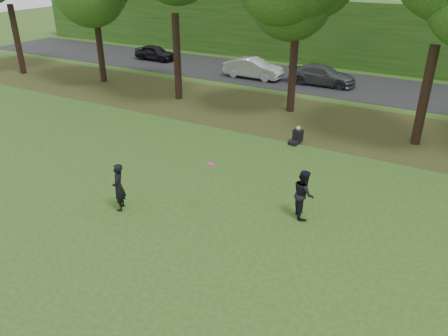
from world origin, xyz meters
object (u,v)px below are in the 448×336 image
at_px(player_left, 119,187).
at_px(player_right, 304,194).
at_px(frisbee, 211,164).
at_px(seated_person, 297,137).

xyz_separation_m(player_left, player_right, (5.78, 2.70, -0.01)).
bearing_deg(frisbee, player_left, -159.02).
xyz_separation_m(player_left, frisbee, (3.06, 1.17, 1.11)).
height_order(player_left, player_right, player_left).
distance_m(frisbee, seated_person, 7.78).
relative_size(player_left, frisbee, 4.77).
relative_size(frisbee, seated_person, 0.44).
height_order(player_right, frisbee, frisbee).
height_order(player_right, seated_person, player_right).
bearing_deg(seated_person, player_right, -56.93).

